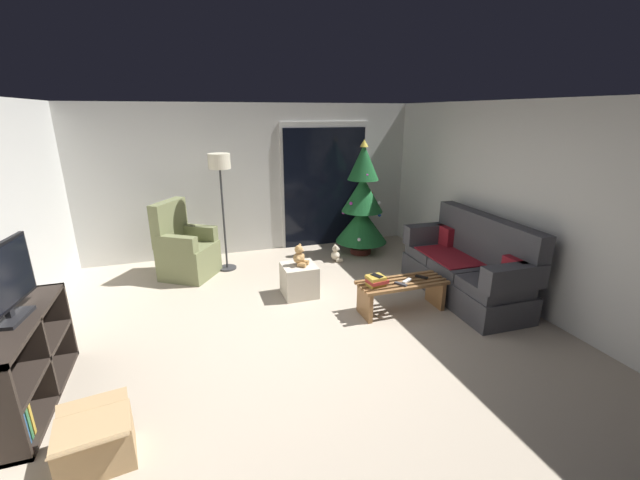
% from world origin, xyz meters
% --- Properties ---
extents(ground_plane, '(7.00, 7.00, 0.00)m').
position_xyz_m(ground_plane, '(0.00, 0.00, 0.00)').
color(ground_plane, '#B2A38E').
extents(wall_back, '(5.72, 0.12, 2.50)m').
position_xyz_m(wall_back, '(0.00, 3.06, 1.25)').
color(wall_back, silver).
rests_on(wall_back, ground).
extents(wall_right, '(0.12, 6.00, 2.50)m').
position_xyz_m(wall_right, '(2.86, 0.00, 1.25)').
color(wall_right, silver).
rests_on(wall_right, ground).
extents(patio_door_frame, '(1.60, 0.02, 2.20)m').
position_xyz_m(patio_door_frame, '(1.25, 2.99, 1.10)').
color(patio_door_frame, silver).
rests_on(patio_door_frame, ground).
extents(patio_door_glass, '(1.50, 0.02, 2.10)m').
position_xyz_m(patio_door_glass, '(1.25, 2.97, 1.05)').
color(patio_door_glass, black).
rests_on(patio_door_glass, ground).
extents(couch, '(0.84, 1.96, 1.08)m').
position_xyz_m(couch, '(2.32, 0.29, 0.40)').
color(couch, '#3D3D42').
rests_on(couch, ground).
extents(coffee_table, '(1.10, 0.40, 0.40)m').
position_xyz_m(coffee_table, '(1.28, 0.17, 0.26)').
color(coffee_table, olive).
rests_on(coffee_table, ground).
extents(remote_graphite, '(0.12, 0.16, 0.02)m').
position_xyz_m(remote_graphite, '(1.20, 0.08, 0.41)').
color(remote_graphite, '#333338').
rests_on(remote_graphite, coffee_table).
extents(remote_black, '(0.13, 0.15, 0.02)m').
position_xyz_m(remote_black, '(1.55, 0.19, 0.41)').
color(remote_black, black).
rests_on(remote_black, coffee_table).
extents(remote_white, '(0.16, 0.11, 0.02)m').
position_xyz_m(remote_white, '(1.32, 0.15, 0.41)').
color(remote_white, silver).
rests_on(remote_white, coffee_table).
extents(book_stack, '(0.25, 0.21, 0.12)m').
position_xyz_m(book_stack, '(0.92, 0.16, 0.46)').
color(book_stack, '#B79333').
rests_on(book_stack, coffee_table).
extents(cell_phone, '(0.12, 0.16, 0.01)m').
position_xyz_m(cell_phone, '(0.93, 0.17, 0.52)').
color(cell_phone, black).
rests_on(cell_phone, book_stack).
extents(christmas_tree, '(0.88, 0.88, 1.94)m').
position_xyz_m(christmas_tree, '(1.68, 2.28, 0.86)').
color(christmas_tree, '#4C1E19').
rests_on(christmas_tree, ground).
extents(armchair, '(0.95, 0.95, 1.13)m').
position_xyz_m(armchair, '(-1.21, 2.18, 0.40)').
color(armchair, olive).
rests_on(armchair, ground).
extents(floor_lamp, '(0.32, 0.32, 1.78)m').
position_xyz_m(floor_lamp, '(-0.61, 2.27, 1.51)').
color(floor_lamp, '#2D2D30').
rests_on(floor_lamp, ground).
extents(media_shelf, '(0.40, 1.40, 0.79)m').
position_xyz_m(media_shelf, '(-2.53, -0.36, 0.37)').
color(media_shelf, black).
rests_on(media_shelf, ground).
extents(television, '(0.25, 0.84, 0.61)m').
position_xyz_m(television, '(-2.50, -0.31, 1.10)').
color(television, black).
rests_on(television, media_shelf).
extents(ottoman, '(0.44, 0.44, 0.43)m').
position_xyz_m(ottoman, '(0.21, 1.01, 0.21)').
color(ottoman, beige).
rests_on(ottoman, ground).
extents(teddy_bear_honey, '(0.22, 0.21, 0.29)m').
position_xyz_m(teddy_bear_honey, '(0.22, 1.00, 0.55)').
color(teddy_bear_honey, tan).
rests_on(teddy_bear_honey, ottoman).
extents(teddy_bear_cream_by_tree, '(0.21, 0.20, 0.29)m').
position_xyz_m(teddy_bear_cream_by_tree, '(1.13, 2.04, 0.12)').
color(teddy_bear_cream_by_tree, beige).
rests_on(teddy_bear_cream_by_tree, ground).
extents(cardboard_box_open_near_shelf, '(0.53, 0.59, 0.38)m').
position_xyz_m(cardboard_box_open_near_shelf, '(-1.85, -1.16, 0.17)').
color(cardboard_box_open_near_shelf, tan).
rests_on(cardboard_box_open_near_shelf, ground).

